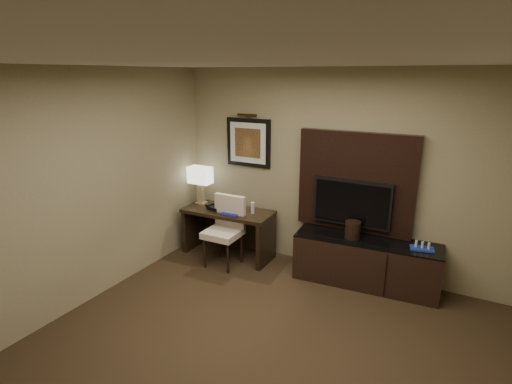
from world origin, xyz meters
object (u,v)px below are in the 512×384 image
Objects in this scene: desk_chair at (223,233)px; ice_bucket at (353,230)px; minibar_tray at (422,246)px; credenza at (365,262)px; tv at (352,203)px; table_lamp at (201,186)px; desk at (228,233)px; desk_phone at (216,206)px; water_bottle at (253,208)px.

ice_bucket is at bearing 11.46° from desk_chair.
credenza is at bearing -178.46° from minibar_tray.
tv reaches higher than minibar_tray.
desk is at bearing -8.45° from table_lamp.
ice_bucket reaches higher than desk_phone.
water_bottle is 0.61× the size of minibar_tray.
credenza is at bearing -0.09° from desk.
desk_chair is at bearing -31.69° from table_lamp.
tv is at bearing 172.22° from minibar_tray.
water_bottle is at bearing -178.30° from minibar_tray.
water_bottle reaches higher than credenza.
desk is at bearing -177.58° from minibar_tray.
desk_chair reaches higher than ice_bucket.
desk is at bearing -172.32° from tv.
desk_chair is 4.50× the size of ice_bucket.
desk_phone is (0.36, -0.12, -0.22)m from table_lamp.
desk_phone is at bearing -168.82° from desk.
table_lamp is at bearing -179.42° from minibar_tray.
table_lamp is (-0.64, 0.40, 0.49)m from desk_chair.
tv is at bearing 113.90° from ice_bucket.
tv is 1.02× the size of desk_chair.
water_bottle is 1.43m from ice_bucket.
desk is at bearing -173.39° from water_bottle.
desk_phone is (-1.92, -0.28, -0.26)m from tv.
desk_chair is 4.54× the size of desk_phone.
table_lamp is at bearing -176.10° from tv.
desk is 4.97× the size of minibar_tray.
tv is 0.98m from minibar_tray.
tv is 1.39m from water_bottle.
desk is 6.04× the size of ice_bucket.
water_bottle is (0.27, 0.36, 0.30)m from desk_chair.
minibar_tray is at bearing 3.37° from ice_bucket.
minibar_tray is (0.82, 0.05, -0.06)m from ice_bucket.
table_lamp is at bearing 177.84° from water_bottle.
ice_bucket reaches higher than minibar_tray.
minibar_tray is at bearing 1.70° from water_bottle.
desk_phone is 2.00m from ice_bucket.
credenza is at bearing 9.65° from ice_bucket.
desk_chair reaches higher than water_bottle.
tv is 6.15× the size of water_bottle.
desk is 2.44× the size of table_lamp.
desk is 1.34× the size of desk_chair.
credenza is 2.23m from desk_phone.
credenza is 0.46m from ice_bucket.
table_lamp is (-2.27, -0.16, -0.04)m from tv.
table_lamp is (-0.53, 0.08, 0.62)m from desk.
credenza is (2.00, 0.09, -0.05)m from desk.
tv reaches higher than table_lamp.
desk_chair is at bearing -127.11° from water_bottle.
tv is at bearing 23.28° from desk_phone.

